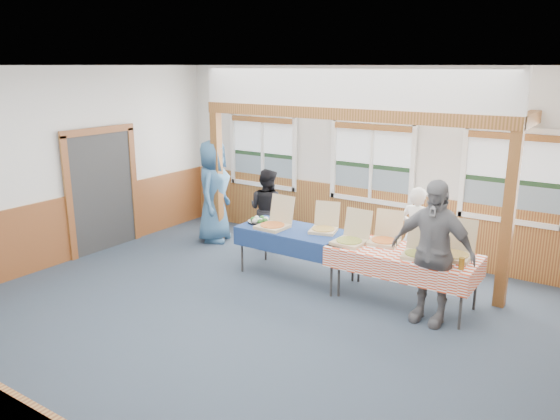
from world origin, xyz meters
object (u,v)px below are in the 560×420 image
at_px(woman_white, 416,234).
at_px(person_grey, 432,252).
at_px(man_blue, 214,191).
at_px(table_right, 403,255).
at_px(woman_black, 267,209).
at_px(table_left, 299,234).

height_order(woman_white, person_grey, person_grey).
bearing_deg(person_grey, man_blue, 171.21).
bearing_deg(woman_white, man_blue, 11.46).
height_order(table_right, man_blue, man_blue).
distance_m(man_blue, person_grey, 4.59).
xyz_separation_m(woman_black, person_grey, (3.38, -1.20, 0.21)).
height_order(table_left, woman_white, woman_white).
height_order(man_blue, person_grey, man_blue).
bearing_deg(woman_white, woman_black, 9.51).
xyz_separation_m(woman_white, woman_black, (-2.71, -0.07, -0.00)).
bearing_deg(man_blue, woman_white, -106.48).
height_order(table_left, person_grey, person_grey).
relative_size(table_right, woman_white, 1.43).
bearing_deg(woman_black, table_left, 145.17).
relative_size(table_left, person_grey, 1.08).
bearing_deg(woman_black, table_right, 163.19).
distance_m(table_right, person_grey, 0.63).
bearing_deg(table_right, woman_black, 156.53).
bearing_deg(person_grey, table_left, 174.94).
relative_size(table_right, woman_black, 1.43).
distance_m(woman_white, woman_black, 2.71).
bearing_deg(table_right, person_grey, -39.00).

